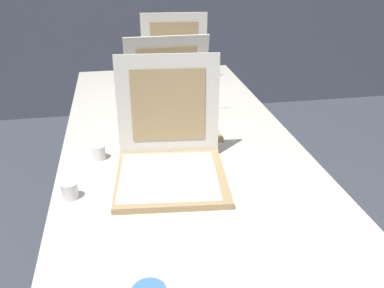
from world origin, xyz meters
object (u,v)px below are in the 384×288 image
at_px(cup_white_near_center, 99,152).
at_px(pizza_box_front, 170,161).
at_px(pizza_box_middle, 171,113).
at_px(cup_white_near_left, 70,190).
at_px(cup_white_far, 123,106).
at_px(table, 180,149).
at_px(pizza_box_back, 176,78).

bearing_deg(cup_white_near_center, pizza_box_front, -33.94).
height_order(pizza_box_middle, cup_white_near_left, pizza_box_middle).
relative_size(pizza_box_middle, cup_white_far, 7.06).
relative_size(pizza_box_front, cup_white_near_left, 7.79).
height_order(pizza_box_front, cup_white_far, pizza_box_front).
bearing_deg(table, cup_white_near_left, -138.31).
bearing_deg(pizza_box_middle, cup_white_near_left, -127.41).
distance_m(pizza_box_back, cup_white_near_center, 0.93).
distance_m(pizza_box_front, pizza_box_middle, 0.46).
distance_m(pizza_box_front, cup_white_near_center, 0.31).
height_order(cup_white_near_left, cup_white_far, same).
distance_m(pizza_box_front, pizza_box_back, 1.01).
xyz_separation_m(table, pizza_box_front, (-0.08, -0.29, 0.10)).
bearing_deg(cup_white_far, pizza_box_middle, -45.05).
relative_size(pizza_box_back, cup_white_near_center, 7.51).
bearing_deg(cup_white_near_center, pizza_box_middle, 41.40).
xyz_separation_m(table, cup_white_near_left, (-0.42, -0.38, 0.07)).
xyz_separation_m(pizza_box_middle, cup_white_far, (-0.21, 0.21, -0.03)).
distance_m(pizza_box_middle, cup_white_near_left, 0.68).
xyz_separation_m(pizza_box_back, cup_white_near_center, (-0.42, -0.83, -0.03)).
distance_m(pizza_box_front, cup_white_near_left, 0.36).
height_order(pizza_box_middle, cup_white_far, pizza_box_middle).
bearing_deg(pizza_box_middle, cup_white_near_center, -139.34).
bearing_deg(cup_white_near_left, pizza_box_middle, 53.33).
xyz_separation_m(table, cup_white_near_center, (-0.34, -0.11, 0.07)).
bearing_deg(pizza_box_back, cup_white_near_center, -111.76).
bearing_deg(cup_white_near_left, cup_white_near_center, 71.74).
relative_size(pizza_box_middle, cup_white_near_center, 7.06).
distance_m(table, cup_white_near_left, 0.57).
bearing_deg(pizza_box_back, pizza_box_middle, -95.35).
relative_size(pizza_box_front, pizza_box_back, 1.04).
relative_size(cup_white_near_left, cup_white_near_center, 1.00).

